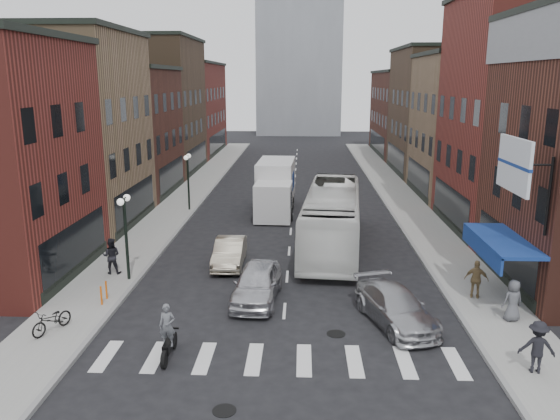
% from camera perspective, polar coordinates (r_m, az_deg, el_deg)
% --- Properties ---
extents(ground, '(160.00, 160.00, 0.00)m').
position_cam_1_polar(ground, '(21.88, 0.38, -11.56)').
color(ground, black).
rests_on(ground, ground).
extents(sidewalk_left, '(3.00, 74.00, 0.15)m').
position_cam_1_polar(sidewalk_left, '(43.77, -9.81, 1.21)').
color(sidewalk_left, gray).
rests_on(sidewalk_left, ground).
extents(sidewalk_right, '(3.00, 74.00, 0.15)m').
position_cam_1_polar(sidewalk_right, '(43.51, 12.66, 1.00)').
color(sidewalk_right, gray).
rests_on(sidewalk_right, ground).
extents(curb_left, '(0.20, 74.00, 0.16)m').
position_cam_1_polar(curb_left, '(43.50, -7.87, 1.10)').
color(curb_left, gray).
rests_on(curb_left, ground).
extents(curb_right, '(0.20, 74.00, 0.16)m').
position_cam_1_polar(curb_right, '(43.28, 10.70, 0.93)').
color(curb_right, gray).
rests_on(curb_right, ground).
extents(crosswalk_stripes, '(12.00, 2.20, 0.01)m').
position_cam_1_polar(crosswalk_stripes, '(19.21, 0.06, -15.36)').
color(crosswalk_stripes, silver).
rests_on(crosswalk_stripes, ground).
extents(bldg_left_mid_a, '(10.30, 10.20, 12.30)m').
position_cam_1_polar(bldg_left_mid_a, '(37.38, -22.66, 7.71)').
color(bldg_left_mid_a, olive).
rests_on(bldg_left_mid_a, ground).
extents(bldg_left_mid_b, '(10.30, 10.20, 10.30)m').
position_cam_1_polar(bldg_left_mid_b, '(46.70, -17.44, 7.86)').
color(bldg_left_mid_b, '#4B231A').
rests_on(bldg_left_mid_b, ground).
extents(bldg_left_far_a, '(10.30, 12.20, 13.30)m').
position_cam_1_polar(bldg_left_far_a, '(57.05, -13.84, 10.53)').
color(bldg_left_far_a, '#4B3725').
rests_on(bldg_left_far_a, ground).
extents(bldg_left_far_b, '(10.30, 16.20, 11.30)m').
position_cam_1_polar(bldg_left_far_b, '(70.65, -10.65, 10.38)').
color(bldg_left_far_b, maroon).
rests_on(bldg_left_far_b, ground).
extents(bldg_right_mid_a, '(10.30, 10.20, 14.30)m').
position_cam_1_polar(bldg_right_mid_a, '(36.77, 25.60, 8.92)').
color(bldg_right_mid_a, maroon).
rests_on(bldg_right_mid_a, ground).
extents(bldg_right_mid_b, '(10.30, 10.20, 11.30)m').
position_cam_1_polar(bldg_right_mid_b, '(46.22, 20.61, 8.19)').
color(bldg_right_mid_b, olive).
rests_on(bldg_right_mid_b, ground).
extents(bldg_right_far_a, '(10.30, 12.20, 12.30)m').
position_cam_1_polar(bldg_right_far_a, '(56.73, 17.22, 9.80)').
color(bldg_right_far_a, '#4B3725').
rests_on(bldg_right_far_a, ground).
extents(bldg_right_far_b, '(10.30, 16.20, 10.30)m').
position_cam_1_polar(bldg_right_far_b, '(70.39, 14.29, 9.78)').
color(bldg_right_far_b, '#4B231A').
rests_on(bldg_right_far_b, ground).
extents(awning_blue, '(1.80, 5.00, 0.78)m').
position_cam_1_polar(awning_blue, '(24.69, 21.81, -3.09)').
color(awning_blue, navy).
rests_on(awning_blue, ground).
extents(billboard_sign, '(1.52, 3.00, 3.70)m').
position_cam_1_polar(billboard_sign, '(22.01, 23.46, 4.20)').
color(billboard_sign, black).
rests_on(billboard_sign, ground).
extents(streetlamp_near, '(0.32, 1.22, 4.11)m').
position_cam_1_polar(streetlamp_near, '(25.92, -15.88, -1.21)').
color(streetlamp_near, black).
rests_on(streetlamp_near, ground).
extents(streetlamp_far, '(0.32, 1.22, 4.11)m').
position_cam_1_polar(streetlamp_far, '(39.17, -9.60, 4.00)').
color(streetlamp_far, black).
rests_on(streetlamp_far, ground).
extents(bike_rack, '(0.08, 0.68, 0.80)m').
position_cam_1_polar(bike_rack, '(24.29, -17.93, -8.22)').
color(bike_rack, '#D8590C').
rests_on(bike_rack, sidewalk_left).
extents(box_truck, '(2.69, 8.21, 3.54)m').
position_cam_1_polar(box_truck, '(38.70, -0.50, 2.32)').
color(box_truck, silver).
rests_on(box_truck, ground).
extents(motorcycle_rider, '(0.54, 1.95, 1.98)m').
position_cam_1_polar(motorcycle_rider, '(19.23, -11.64, -12.51)').
color(motorcycle_rider, black).
rests_on(motorcycle_rider, ground).
extents(transit_bus, '(4.02, 12.56, 3.44)m').
position_cam_1_polar(transit_bus, '(30.60, 5.47, -0.83)').
color(transit_bus, white).
rests_on(transit_bus, ground).
extents(sedan_left_near, '(2.19, 4.70, 1.56)m').
position_cam_1_polar(sedan_left_near, '(23.52, -2.44, -7.67)').
color(sedan_left_near, silver).
rests_on(sedan_left_near, ground).
extents(sedan_left_far, '(1.50, 4.15, 1.36)m').
position_cam_1_polar(sedan_left_far, '(27.97, -5.29, -4.43)').
color(sedan_left_far, beige).
rests_on(sedan_left_far, ground).
extents(curb_car, '(3.26, 5.11, 1.38)m').
position_cam_1_polar(curb_car, '(21.90, 12.00, -9.88)').
color(curb_car, '#AEAEB3').
rests_on(curb_car, ground).
extents(parked_bicycle, '(1.29, 1.85, 0.92)m').
position_cam_1_polar(parked_bicycle, '(22.21, -22.73, -10.56)').
color(parked_bicycle, black).
rests_on(parked_bicycle, sidewalk_left).
extents(ped_left_solo, '(0.89, 0.55, 1.76)m').
position_cam_1_polar(ped_left_solo, '(27.42, -17.21, -4.60)').
color(ped_left_solo, black).
rests_on(ped_left_solo, sidewalk_left).
extents(ped_right_a, '(1.20, 0.75, 1.73)m').
position_cam_1_polar(ped_right_a, '(19.60, 25.30, -12.80)').
color(ped_right_a, black).
rests_on(ped_right_a, sidewalk_right).
extents(ped_right_b, '(1.08, 0.76, 1.66)m').
position_cam_1_polar(ped_right_b, '(24.83, 19.83, -6.83)').
color(ped_right_b, olive).
rests_on(ped_right_b, sidewalk_right).
extents(ped_right_c, '(0.91, 0.71, 1.65)m').
position_cam_1_polar(ped_right_c, '(23.10, 23.16, -8.69)').
color(ped_right_c, '#525359').
rests_on(ped_right_c, sidewalk_right).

